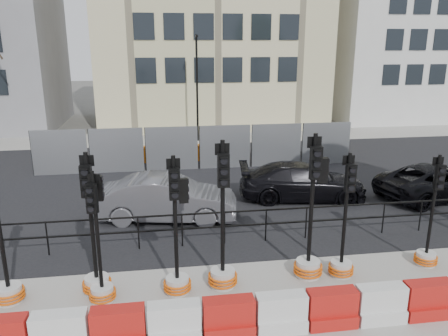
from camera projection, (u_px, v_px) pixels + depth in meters
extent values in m
plane|color=#51514C|center=(231.00, 264.00, 11.34)|extent=(120.00, 120.00, 0.00)
cube|color=black|center=(204.00, 182.00, 17.99)|extent=(40.00, 14.00, 0.03)
cube|color=gray|center=(188.00, 137.00, 26.55)|extent=(40.00, 4.00, 0.02)
cube|color=silver|center=(408.00, 9.00, 32.47)|extent=(12.00, 9.00, 16.00)
cylinder|color=black|center=(0.00, 242.00, 11.49)|extent=(0.04, 0.04, 1.00)
cylinder|color=black|center=(47.00, 239.00, 11.66)|extent=(0.04, 0.04, 1.00)
cylinder|color=black|center=(94.00, 236.00, 11.83)|extent=(0.04, 0.04, 1.00)
cylinder|color=black|center=(138.00, 233.00, 12.00)|extent=(0.04, 0.04, 1.00)
cylinder|color=black|center=(182.00, 231.00, 12.17)|extent=(0.04, 0.04, 1.00)
cylinder|color=black|center=(225.00, 228.00, 12.35)|extent=(0.04, 0.04, 1.00)
cylinder|color=black|center=(266.00, 226.00, 12.52)|extent=(0.04, 0.04, 1.00)
cylinder|color=black|center=(306.00, 223.00, 12.69)|extent=(0.04, 0.04, 1.00)
cylinder|color=black|center=(345.00, 221.00, 12.86)|extent=(0.04, 0.04, 1.00)
cylinder|color=black|center=(383.00, 218.00, 13.03)|extent=(0.04, 0.04, 1.00)
cylinder|color=black|center=(420.00, 216.00, 13.20)|extent=(0.04, 0.04, 1.00)
cube|color=black|center=(225.00, 212.00, 12.21)|extent=(18.00, 0.04, 0.04)
cube|color=black|center=(225.00, 226.00, 12.33)|extent=(18.00, 0.04, 0.04)
cube|color=gray|center=(60.00, 153.00, 18.77)|extent=(2.30, 0.05, 2.00)
cylinder|color=black|center=(32.00, 154.00, 18.60)|extent=(0.05, 0.05, 2.00)
cube|color=gray|center=(117.00, 151.00, 19.11)|extent=(2.30, 0.05, 2.00)
cylinder|color=black|center=(90.00, 152.00, 18.95)|extent=(0.05, 0.05, 2.00)
cube|color=gray|center=(172.00, 149.00, 19.45)|extent=(2.30, 0.05, 2.00)
cylinder|color=black|center=(146.00, 150.00, 19.29)|extent=(0.05, 0.05, 2.00)
cube|color=gray|center=(225.00, 147.00, 19.79)|extent=(2.30, 0.05, 2.00)
cylinder|color=black|center=(200.00, 148.00, 19.63)|extent=(0.05, 0.05, 2.00)
cube|color=gray|center=(276.00, 145.00, 20.14)|extent=(2.30, 0.05, 2.00)
cylinder|color=black|center=(252.00, 146.00, 19.97)|extent=(0.05, 0.05, 2.00)
cube|color=gray|center=(326.00, 144.00, 20.48)|extent=(2.30, 0.05, 2.00)
cylinder|color=black|center=(302.00, 144.00, 20.31)|extent=(0.05, 0.05, 2.00)
cube|color=orange|center=(112.00, 156.00, 20.64)|extent=(1.00, 0.40, 0.80)
cube|color=orange|center=(155.00, 154.00, 20.93)|extent=(1.00, 0.40, 0.80)
cube|color=orange|center=(196.00, 153.00, 21.21)|extent=(1.00, 0.40, 0.80)
cube|color=orange|center=(236.00, 151.00, 21.50)|extent=(1.00, 0.40, 0.80)
cylinder|color=black|center=(197.00, 89.00, 24.85)|extent=(0.12, 0.12, 6.00)
cube|color=black|center=(197.00, 36.00, 23.81)|extent=(0.12, 0.50, 0.12)
cube|color=silver|center=(59.00, 326.00, 8.01)|extent=(1.00, 0.35, 0.50)
cube|color=red|center=(118.00, 320.00, 8.16)|extent=(1.00, 0.35, 0.50)
cube|color=silver|center=(175.00, 333.00, 8.41)|extent=(1.00, 0.50, 0.30)
cube|color=silver|center=(174.00, 315.00, 8.30)|extent=(1.00, 0.35, 0.50)
cube|color=red|center=(229.00, 328.00, 8.56)|extent=(1.00, 0.50, 0.30)
cube|color=red|center=(229.00, 311.00, 8.45)|extent=(1.00, 0.35, 0.50)
cube|color=silver|center=(280.00, 323.00, 8.71)|extent=(1.00, 0.50, 0.30)
cube|color=silver|center=(281.00, 306.00, 8.60)|extent=(1.00, 0.35, 0.50)
cube|color=red|center=(330.00, 319.00, 8.86)|extent=(1.00, 0.50, 0.30)
cube|color=red|center=(332.00, 301.00, 8.75)|extent=(1.00, 0.35, 0.50)
cube|color=silver|center=(379.00, 314.00, 9.01)|extent=(1.00, 0.50, 0.30)
cube|color=silver|center=(381.00, 297.00, 8.90)|extent=(1.00, 0.35, 0.50)
cube|color=red|center=(426.00, 310.00, 9.16)|extent=(1.00, 0.50, 0.30)
cube|color=red|center=(428.00, 293.00, 9.05)|extent=(1.00, 0.35, 0.50)
cylinder|color=#B9BAB6|center=(9.00, 294.00, 9.64)|extent=(0.55, 0.55, 0.40)
torus|color=#DB560B|center=(10.00, 297.00, 9.66)|extent=(0.66, 0.66, 0.05)
torus|color=#DB560B|center=(9.00, 294.00, 9.64)|extent=(0.66, 0.66, 0.05)
torus|color=#DB560B|center=(9.00, 291.00, 9.62)|extent=(0.66, 0.66, 0.05)
cylinder|color=#B9BAB6|center=(97.00, 285.00, 10.01)|extent=(0.55, 0.55, 0.40)
torus|color=#DB560B|center=(97.00, 288.00, 10.04)|extent=(0.66, 0.66, 0.05)
torus|color=#DB560B|center=(97.00, 285.00, 10.01)|extent=(0.66, 0.66, 0.05)
torus|color=#DB560B|center=(97.00, 281.00, 9.99)|extent=(0.66, 0.66, 0.05)
cylinder|color=black|center=(91.00, 219.00, 9.57)|extent=(0.09, 0.09, 3.04)
cube|color=black|center=(86.00, 181.00, 9.20)|extent=(0.25, 0.16, 0.71)
cylinder|color=black|center=(86.00, 193.00, 9.18)|extent=(0.15, 0.06, 0.15)
cylinder|color=black|center=(86.00, 183.00, 9.12)|extent=(0.15, 0.06, 0.15)
cylinder|color=black|center=(85.00, 172.00, 9.06)|extent=(0.15, 0.06, 0.15)
cube|color=black|center=(87.00, 161.00, 9.26)|extent=(0.31, 0.05, 0.24)
cube|color=black|center=(98.00, 188.00, 9.39)|extent=(0.21, 0.15, 0.56)
cylinder|color=#B9BAB6|center=(103.00, 294.00, 9.68)|extent=(0.49, 0.49, 0.37)
torus|color=#DB560B|center=(103.00, 297.00, 9.70)|extent=(0.60, 0.60, 0.05)
torus|color=#DB560B|center=(103.00, 294.00, 9.68)|extent=(0.60, 0.60, 0.05)
torus|color=#DB560B|center=(102.00, 291.00, 9.66)|extent=(0.60, 0.60, 0.05)
cylinder|color=black|center=(97.00, 233.00, 9.28)|extent=(0.08, 0.08, 2.75)
cube|color=black|center=(92.00, 198.00, 8.95)|extent=(0.25, 0.19, 0.64)
cylinder|color=black|center=(91.00, 209.00, 8.93)|extent=(0.14, 0.09, 0.14)
cylinder|color=black|center=(90.00, 200.00, 8.88)|extent=(0.14, 0.09, 0.14)
cylinder|color=black|center=(89.00, 190.00, 8.82)|extent=(0.14, 0.09, 0.14)
cube|color=black|center=(94.00, 179.00, 9.00)|extent=(0.27, 0.11, 0.22)
cylinder|color=#B9BAB6|center=(177.00, 285.00, 10.01)|extent=(0.53, 0.53, 0.40)
torus|color=#DB560B|center=(178.00, 288.00, 10.03)|extent=(0.64, 0.64, 0.05)
torus|color=#DB560B|center=(177.00, 285.00, 10.01)|extent=(0.64, 0.64, 0.05)
torus|color=#DB560B|center=(177.00, 282.00, 9.99)|extent=(0.64, 0.64, 0.05)
cylinder|color=black|center=(175.00, 221.00, 9.57)|extent=(0.09, 0.09, 2.97)
cube|color=black|center=(174.00, 184.00, 9.21)|extent=(0.24, 0.15, 0.69)
cylinder|color=black|center=(175.00, 195.00, 9.20)|extent=(0.15, 0.05, 0.15)
cylinder|color=black|center=(175.00, 185.00, 9.14)|extent=(0.15, 0.05, 0.15)
cylinder|color=black|center=(174.00, 175.00, 9.08)|extent=(0.15, 0.05, 0.15)
cube|color=black|center=(173.00, 164.00, 9.27)|extent=(0.30, 0.04, 0.24)
cube|color=black|center=(183.00, 191.00, 9.42)|extent=(0.20, 0.14, 0.54)
cylinder|color=#B9BAB6|center=(223.00, 278.00, 10.27)|extent=(0.58, 0.58, 0.43)
torus|color=#DB560B|center=(223.00, 281.00, 10.29)|extent=(0.70, 0.70, 0.05)
torus|color=#DB560B|center=(223.00, 278.00, 10.27)|extent=(0.70, 0.70, 0.05)
torus|color=#DB560B|center=(223.00, 275.00, 10.24)|extent=(0.70, 0.70, 0.05)
cylinder|color=black|center=(223.00, 210.00, 9.79)|extent=(0.10, 0.10, 3.22)
cube|color=black|center=(223.00, 171.00, 9.41)|extent=(0.26, 0.15, 0.75)
cylinder|color=black|center=(224.00, 182.00, 9.39)|extent=(0.16, 0.06, 0.16)
cylinder|color=black|center=(224.00, 172.00, 9.32)|extent=(0.16, 0.06, 0.16)
cylinder|color=black|center=(224.00, 161.00, 9.26)|extent=(0.16, 0.06, 0.16)
cube|color=black|center=(222.00, 149.00, 9.47)|extent=(0.32, 0.04, 0.26)
cylinder|color=#B9BAB6|center=(308.00, 268.00, 10.71)|extent=(0.59, 0.59, 0.44)
torus|color=#DB560B|center=(308.00, 272.00, 10.73)|extent=(0.71, 0.71, 0.05)
torus|color=#DB560B|center=(308.00, 268.00, 10.71)|extent=(0.71, 0.71, 0.05)
torus|color=#DB560B|center=(308.00, 265.00, 10.68)|extent=(0.71, 0.71, 0.05)
cylinder|color=black|center=(312.00, 202.00, 10.23)|extent=(0.10, 0.10, 3.27)
cube|color=black|center=(316.00, 163.00, 9.83)|extent=(0.27, 0.17, 0.76)
cylinder|color=black|center=(316.00, 174.00, 9.81)|extent=(0.17, 0.07, 0.16)
cylinder|color=black|center=(317.00, 164.00, 9.75)|extent=(0.17, 0.07, 0.16)
cylinder|color=black|center=(318.00, 154.00, 9.68)|extent=(0.17, 0.07, 0.16)
cube|color=black|center=(314.00, 142.00, 9.90)|extent=(0.33, 0.05, 0.26)
cube|color=black|center=(323.00, 170.00, 10.03)|extent=(0.23, 0.16, 0.60)
cylinder|color=#B9BAB6|center=(341.00, 269.00, 10.75)|extent=(0.51, 0.51, 0.38)
torus|color=#DB560B|center=(341.00, 271.00, 10.77)|extent=(0.62, 0.62, 0.05)
torus|color=#DB560B|center=(341.00, 269.00, 10.75)|extent=(0.62, 0.62, 0.05)
torus|color=#DB560B|center=(341.00, 266.00, 10.73)|extent=(0.62, 0.62, 0.05)
cylinder|color=black|center=(346.00, 211.00, 10.33)|extent=(0.09, 0.09, 2.85)
cube|color=black|center=(350.00, 178.00, 9.98)|extent=(0.23, 0.13, 0.67)
cylinder|color=black|center=(351.00, 188.00, 9.97)|extent=(0.14, 0.05, 0.14)
cylinder|color=black|center=(352.00, 179.00, 9.91)|extent=(0.14, 0.05, 0.14)
cylinder|color=black|center=(353.00, 170.00, 9.85)|extent=(0.14, 0.05, 0.14)
cube|color=black|center=(349.00, 160.00, 10.04)|extent=(0.29, 0.03, 0.23)
cylinder|color=#B9BAB6|center=(426.00, 259.00, 11.27)|extent=(0.48, 0.48, 0.36)
torus|color=#DB560B|center=(425.00, 261.00, 11.29)|extent=(0.58, 0.58, 0.04)
torus|color=#DB560B|center=(426.00, 259.00, 11.27)|extent=(0.58, 0.58, 0.04)
torus|color=#DB560B|center=(426.00, 256.00, 11.25)|extent=(0.58, 0.58, 0.04)
cylinder|color=black|center=(433.00, 207.00, 10.87)|extent=(0.08, 0.08, 2.69)
cube|color=black|center=(440.00, 177.00, 10.55)|extent=(0.23, 0.14, 0.63)
cylinder|color=black|center=(440.00, 186.00, 10.53)|extent=(0.14, 0.06, 0.13)
cylinder|color=black|center=(441.00, 178.00, 10.48)|extent=(0.14, 0.06, 0.13)
cylinder|color=black|center=(442.00, 170.00, 10.42)|extent=(0.14, 0.06, 0.13)
cube|color=black|center=(438.00, 161.00, 10.60)|extent=(0.27, 0.05, 0.21)
imported|color=#525257|center=(168.00, 198.00, 14.04)|extent=(3.01, 4.93, 1.46)
imported|color=black|center=(302.00, 181.00, 15.97)|extent=(3.08, 5.10, 1.34)
imported|color=black|center=(435.00, 181.00, 16.12)|extent=(4.45, 5.62, 1.26)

